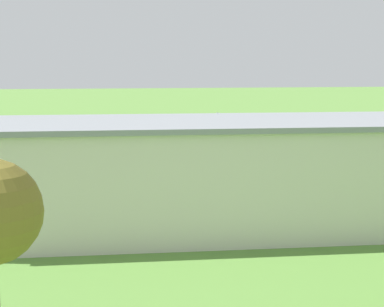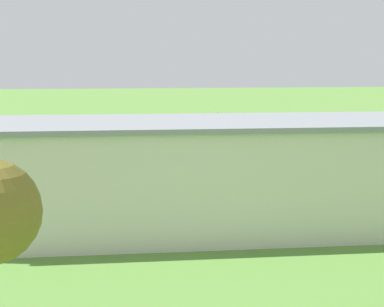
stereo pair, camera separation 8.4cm
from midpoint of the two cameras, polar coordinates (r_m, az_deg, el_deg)
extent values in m
plane|color=#568438|center=(72.67, 0.15, -0.80)|extent=(400.00, 400.00, 0.00)
cube|color=beige|center=(43.51, 0.46, -2.16)|extent=(33.61, 11.57, 7.15)
cube|color=gray|center=(42.99, 0.46, 2.76)|extent=(34.23, 12.19, 0.35)
cube|color=#384251|center=(48.90, -0.38, -1.77)|extent=(10.00, 0.42, 5.87)
cylinder|color=silver|center=(65.00, 0.34, 1.59)|extent=(6.32, 1.34, 2.42)
cone|color=black|center=(64.77, -2.62, 0.90)|extent=(0.88, 0.82, 0.92)
cube|color=silver|center=(64.96, -0.27, 1.30)|extent=(1.60, 7.80, 0.41)
cube|color=silver|center=(64.76, -0.83, 2.32)|extent=(1.60, 7.80, 0.41)
cube|color=silver|center=(65.18, 2.52, 3.05)|extent=(1.36, 0.15, 1.51)
cube|color=silver|center=(65.32, 2.71, 2.14)|extent=(0.98, 2.63, 0.27)
cylinder|color=black|center=(66.08, -0.04, 0.46)|extent=(0.64, 0.16, 0.64)
cylinder|color=black|center=(64.21, 0.15, 0.23)|extent=(0.64, 0.16, 0.64)
cylinder|color=#332D28|center=(67.31, -0.78, 2.04)|extent=(0.35, 0.09, 1.27)
cylinder|color=#332D28|center=(62.40, -0.30, 1.55)|extent=(0.35, 0.09, 1.27)
cylinder|color=#B23333|center=(58.95, -12.30, -2.69)|extent=(0.45, 0.45, 0.89)
cylinder|color=#3F3F47|center=(58.81, -12.32, -1.96)|extent=(0.54, 0.54, 0.63)
sphere|color=#9E704C|center=(58.74, -12.33, -1.54)|extent=(0.24, 0.24, 0.24)
cylinder|color=beige|center=(61.28, 11.46, -2.28)|extent=(0.38, 0.38, 0.82)
cylinder|color=#B23333|center=(61.16, 11.48, -1.63)|extent=(0.45, 0.45, 0.58)
sphere|color=beige|center=(61.09, 11.49, -1.25)|extent=(0.22, 0.22, 0.22)
cylinder|color=#72338C|center=(59.12, 16.21, -2.84)|extent=(0.37, 0.37, 0.80)
cylinder|color=#72338C|center=(58.99, 16.24, -2.19)|extent=(0.44, 0.44, 0.57)
sphere|color=#9E704C|center=(58.92, 16.25, -1.81)|extent=(0.22, 0.22, 0.22)
camera|label=1|loc=(0.04, -90.04, -0.01)|focal=59.64mm
camera|label=2|loc=(0.04, 89.96, 0.01)|focal=59.64mm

